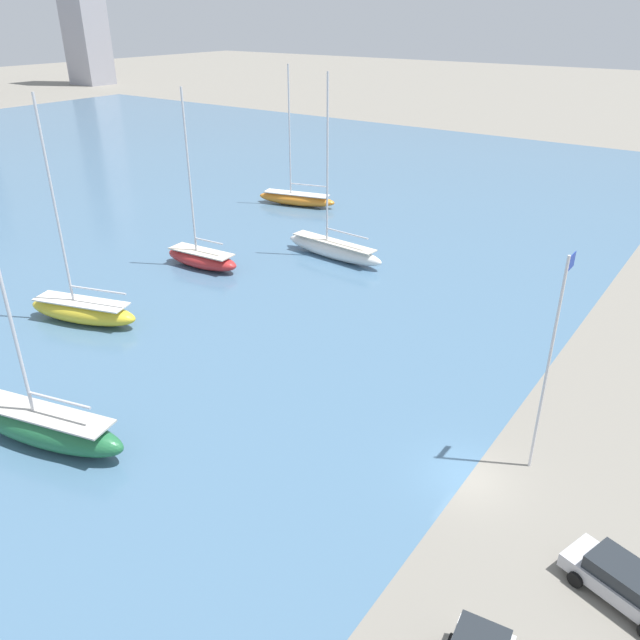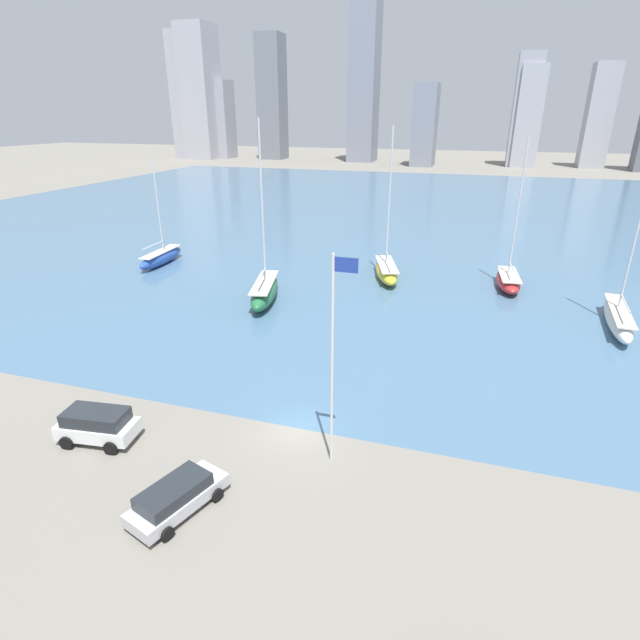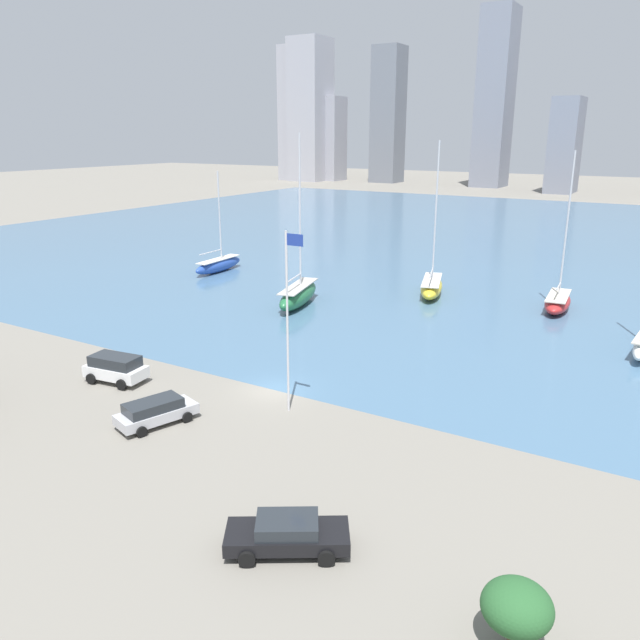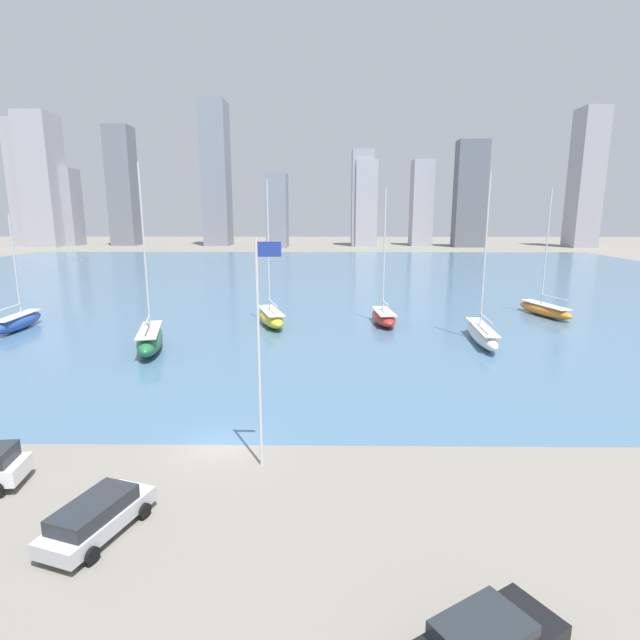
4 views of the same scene
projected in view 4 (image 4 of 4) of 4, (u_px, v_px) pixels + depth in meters
The scene contains 11 objects.
ground_plane at pixel (219, 445), 27.57m from camera, with size 500.00×500.00×0.00m, color gray.
harbor_water at pixel (296, 280), 96.00m from camera, with size 180.00×140.00×0.00m.
flag_pole at pixel (260, 348), 24.08m from camera, with size 1.24×0.14×11.42m.
distant_city_skyline at pixel (238, 189), 191.05m from camera, with size 219.27×23.62×54.34m.
sailboat_green at pixel (150, 339), 46.26m from camera, with size 4.46×9.81×16.91m.
sailboat_red at pixel (384, 316), 57.41m from camera, with size 2.93×7.72×15.32m.
sailboat_yellow at pixel (271, 317), 56.88m from camera, with size 4.78×9.10×16.17m.
sailboat_orange at pixel (544, 309), 62.11m from camera, with size 4.34×9.75×15.54m.
sailboat_blue at pixel (19, 321), 54.72m from camera, with size 2.23×8.97×12.40m.
sailboat_white at pixel (482, 333), 49.14m from camera, with size 2.59×10.86×16.24m.
parked_wagon_silver at pixel (97, 516), 19.68m from camera, with size 3.30×5.12×1.55m.
Camera 4 is at (5.94, -25.43, 12.55)m, focal length 28.00 mm.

